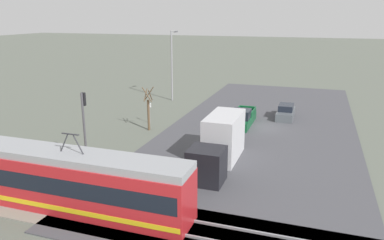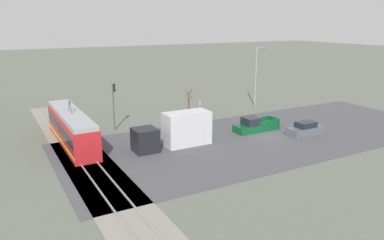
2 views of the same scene
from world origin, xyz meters
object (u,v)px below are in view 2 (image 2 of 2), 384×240
(pickup_truck, at_px, (256,125))
(street_tree, at_px, (189,106))
(street_lamp_near_crossing, at_px, (257,73))
(sedan_car_0, at_px, (305,129))
(light_rail_tram, at_px, (72,128))
(box_truck, at_px, (177,131))
(no_parking_sign, at_px, (200,107))
(traffic_light_pole, at_px, (114,101))

(pickup_truck, xyz_separation_m, street_tree, (8.39, 4.53, 1.23))
(pickup_truck, xyz_separation_m, street_lamp_near_crossing, (11.15, -8.81, 4.41))
(sedan_car_0, relative_size, street_tree, 1.00)
(light_rail_tram, distance_m, pickup_truck, 20.93)
(box_truck, bearing_deg, street_lamp_near_crossing, -59.30)
(box_truck, bearing_deg, sedan_car_0, -103.52)
(no_parking_sign, bearing_deg, pickup_truck, -166.05)
(pickup_truck, height_order, street_lamp_near_crossing, street_lamp_near_crossing)
(sedan_car_0, height_order, street_tree, street_tree)
(sedan_car_0, xyz_separation_m, traffic_light_pole, (12.77, 18.52, 2.92))
(pickup_truck, bearing_deg, street_lamp_near_crossing, -38.31)
(pickup_truck, xyz_separation_m, traffic_light_pole, (8.80, 14.43, 2.89))
(sedan_car_0, relative_size, traffic_light_pole, 0.77)
(street_tree, bearing_deg, sedan_car_0, -145.16)
(light_rail_tram, height_order, no_parking_sign, light_rail_tram)
(traffic_light_pole, xyz_separation_m, no_parking_sign, (0.52, -12.12, -2.30))
(box_truck, relative_size, pickup_truck, 1.48)
(sedan_car_0, xyz_separation_m, no_parking_sign, (13.28, 6.40, 0.62))
(box_truck, bearing_deg, traffic_light_pole, 22.17)
(street_tree, distance_m, street_lamp_near_crossing, 13.98)
(light_rail_tram, bearing_deg, no_parking_sign, -78.64)
(street_lamp_near_crossing, bearing_deg, box_truck, 120.70)
(traffic_light_pole, distance_m, street_lamp_near_crossing, 23.41)
(pickup_truck, xyz_separation_m, sedan_car_0, (-3.97, -4.08, -0.03))
(box_truck, distance_m, street_tree, 10.76)
(box_truck, bearing_deg, light_rail_tram, 56.84)
(street_tree, distance_m, no_parking_sign, 2.48)
(light_rail_tram, relative_size, pickup_truck, 2.49)
(traffic_light_pole, relative_size, no_parking_sign, 2.61)
(light_rail_tram, xyz_separation_m, street_tree, (2.66, -15.58, 0.22))
(box_truck, distance_m, sedan_car_0, 15.21)
(street_lamp_near_crossing, relative_size, no_parking_sign, 4.18)
(street_lamp_near_crossing, bearing_deg, traffic_light_pole, 95.78)
(traffic_light_pole, bearing_deg, sedan_car_0, -124.58)
(box_truck, height_order, no_parking_sign, box_truck)
(street_lamp_near_crossing, bearing_deg, light_rail_tram, 100.60)
(traffic_light_pole, height_order, no_parking_sign, traffic_light_pole)
(sedan_car_0, distance_m, no_parking_sign, 14.76)
(street_lamp_near_crossing, height_order, no_parking_sign, street_lamp_near_crossing)
(street_lamp_near_crossing, bearing_deg, pickup_truck, 141.69)
(street_lamp_near_crossing, distance_m, no_parking_sign, 11.90)
(sedan_car_0, distance_m, traffic_light_pole, 22.68)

